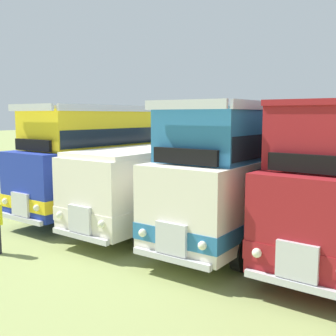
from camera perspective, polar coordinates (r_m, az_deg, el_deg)
name	(u,v)px	position (r m, az deg, el deg)	size (l,w,h in m)	color
bus_first_in_row	(130,155)	(18.48, -5.37, 1.86)	(2.68, 11.25, 4.52)	#1E339E
bus_second_in_row	(187,174)	(16.50, 2.73, -0.90)	(2.65, 11.45, 2.99)	silver
bus_third_in_row	(260,166)	(14.67, 12.67, 0.25)	(2.73, 10.72, 4.52)	silver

